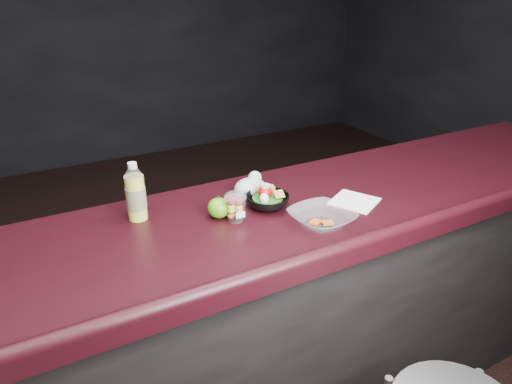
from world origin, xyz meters
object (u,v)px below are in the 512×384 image
snack_bowl (267,200)px  fruit_cup (235,206)px  lemonade_bottle (136,196)px  takeout_bowl (322,218)px  green_apple (219,208)px

snack_bowl → fruit_cup: bearing=-166.3°
lemonade_bottle → fruit_cup: (0.30, -0.18, -0.03)m
snack_bowl → lemonade_bottle: bearing=162.1°
fruit_cup → snack_bowl: size_ratio=0.67×
snack_bowl → takeout_bowl: bearing=-65.5°
snack_bowl → takeout_bowl: 0.23m
fruit_cup → takeout_bowl: (0.24, -0.17, -0.03)m
lemonade_bottle → snack_bowl: lemonade_bottle is taller
lemonade_bottle → fruit_cup: 0.35m
takeout_bowl → green_apple: bearing=141.9°
green_apple → takeout_bowl: bearing=-38.1°
fruit_cup → takeout_bowl: bearing=-35.3°
lemonade_bottle → green_apple: bearing=-27.0°
fruit_cup → green_apple: fruit_cup is taller
lemonade_bottle → takeout_bowl: bearing=-33.2°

